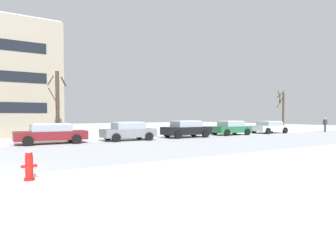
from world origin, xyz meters
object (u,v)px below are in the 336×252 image
(fire_hydrant, at_px, (29,165))
(pedestrian_crossing, at_px, (325,124))
(parked_car_gray, at_px, (128,131))
(parked_car_black, at_px, (186,129))
(parked_car_green, at_px, (231,128))
(parked_car_maroon, at_px, (51,133))
(parked_car_silver, at_px, (270,127))

(fire_hydrant, xyz_separation_m, pedestrian_crossing, (32.68, 9.61, 0.52))
(parked_car_gray, xyz_separation_m, parked_car_black, (5.57, 0.08, 0.02))
(fire_hydrant, height_order, parked_car_green, parked_car_green)
(parked_car_maroon, xyz_separation_m, parked_car_green, (16.72, 0.01, 0.00))
(fire_hydrant, bearing_deg, pedestrian_crossing, 16.38)
(parked_car_maroon, height_order, parked_car_green, parked_car_green)
(parked_car_green, distance_m, pedestrian_crossing, 13.25)
(parked_car_green, height_order, parked_car_silver, parked_car_green)
(parked_car_maroon, height_order, pedestrian_crossing, pedestrian_crossing)
(parked_car_gray, relative_size, pedestrian_crossing, 2.48)
(parked_car_gray, bearing_deg, parked_car_black, 0.86)
(parked_car_gray, relative_size, parked_car_silver, 0.99)
(parked_car_maroon, bearing_deg, fire_hydrant, -103.88)
(parked_car_maroon, distance_m, pedestrian_crossing, 29.89)
(parked_car_green, bearing_deg, parked_car_gray, -178.37)
(parked_car_black, bearing_deg, pedestrian_crossing, -5.30)
(parked_car_black, bearing_deg, parked_car_silver, 0.52)
(parked_car_black, distance_m, parked_car_silver, 11.15)
(parked_car_gray, distance_m, parked_car_silver, 16.72)
(parked_car_gray, distance_m, pedestrian_crossing, 24.31)
(fire_hydrant, relative_size, parked_car_silver, 0.21)
(parked_car_gray, relative_size, parked_car_green, 1.02)
(pedestrian_crossing, bearing_deg, parked_car_maroon, 176.25)
(fire_hydrant, distance_m, parked_car_gray, 14.07)
(parked_car_black, relative_size, parked_car_green, 1.08)
(parked_car_silver, bearing_deg, parked_car_maroon, 179.69)
(fire_hydrant, bearing_deg, parked_car_black, 38.99)
(parked_car_black, distance_m, parked_car_green, 5.58)
(parked_car_gray, bearing_deg, pedestrian_crossing, -3.89)
(parked_car_maroon, distance_m, parked_car_silver, 22.30)
(fire_hydrant, distance_m, parked_car_silver, 27.63)
(parked_car_black, height_order, parked_car_silver, parked_car_black)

